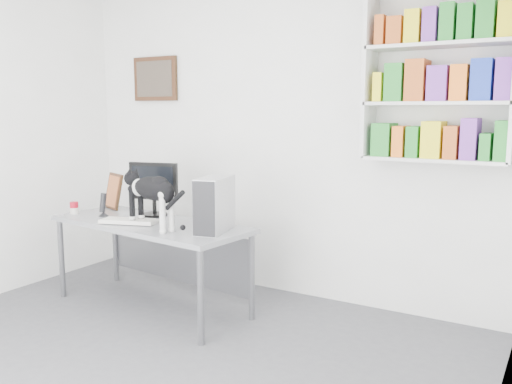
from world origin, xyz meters
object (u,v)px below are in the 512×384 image
at_px(bookshelf, 438,74).
at_px(leaning_print, 114,190).
at_px(speaker, 103,204).
at_px(soup_can, 74,208).
at_px(cat, 152,202).
at_px(desk, 151,265).
at_px(monitor, 154,189).
at_px(keyboard, 129,221).
at_px(pc_tower, 215,204).

bearing_deg(bookshelf, leaning_print, -169.83).
relative_size(speaker, soup_can, 1.96).
xyz_separation_m(bookshelf, speaker, (-2.52, -0.79, -1.03)).
bearing_deg(cat, leaning_print, 167.20).
distance_m(leaning_print, cat, 0.98).
xyz_separation_m(bookshelf, leaning_print, (-2.70, -0.48, -0.97)).
distance_m(desk, leaning_print, 0.90).
height_order(monitor, keyboard, monitor).
bearing_deg(speaker, soup_can, -143.72).
xyz_separation_m(desk, keyboard, (-0.10, -0.13, 0.37)).
bearing_deg(desk, leaning_print, 163.34).
height_order(desk, speaker, speaker).
distance_m(desk, soup_can, 0.89).
height_order(desk, monitor, monitor).
distance_m(pc_tower, speaker, 1.14).
distance_m(monitor, keyboard, 0.40).
bearing_deg(pc_tower, desk, 166.78).
height_order(desk, keyboard, keyboard).
distance_m(desk, pc_tower, 0.85).
relative_size(soup_can, cat, 0.16).
bearing_deg(speaker, bookshelf, 42.47).
bearing_deg(speaker, leaning_print, 145.66).
bearing_deg(pc_tower, bookshelf, 16.81).
distance_m(desk, keyboard, 0.41).
bearing_deg(monitor, soup_can, -170.14).
distance_m(soup_can, cat, 0.99).
relative_size(desk, monitor, 3.72).
relative_size(bookshelf, keyboard, 2.80).
relative_size(bookshelf, pc_tower, 3.09).
bearing_deg(soup_can, desk, 5.39).
xyz_separation_m(speaker, soup_can, (-0.29, -0.06, -0.05)).
distance_m(monitor, soup_can, 0.74).
xyz_separation_m(bookshelf, soup_can, (-2.81, -0.85, -1.08)).
height_order(speaker, cat, cat).
bearing_deg(keyboard, soup_can, 157.14).
bearing_deg(monitor, keyboard, -98.97).
height_order(leaning_print, soup_can, leaning_print).
bearing_deg(desk, pc_tower, 5.78).
relative_size(desk, leaning_print, 5.19).
bearing_deg(desk, monitor, 128.38).
bearing_deg(monitor, cat, -64.59).
xyz_separation_m(monitor, pc_tower, (0.78, -0.22, -0.03)).
height_order(bookshelf, soup_can, bookshelf).
bearing_deg(cat, soup_can, -170.45).
xyz_separation_m(pc_tower, speaker, (-1.14, -0.01, -0.10)).
xyz_separation_m(leaning_print, cat, (0.86, -0.46, 0.04)).
bearing_deg(soup_can, pc_tower, 2.70).
height_order(monitor, pc_tower, monitor).
bearing_deg(bookshelf, soup_can, -163.23).
bearing_deg(speaker, cat, 12.32).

